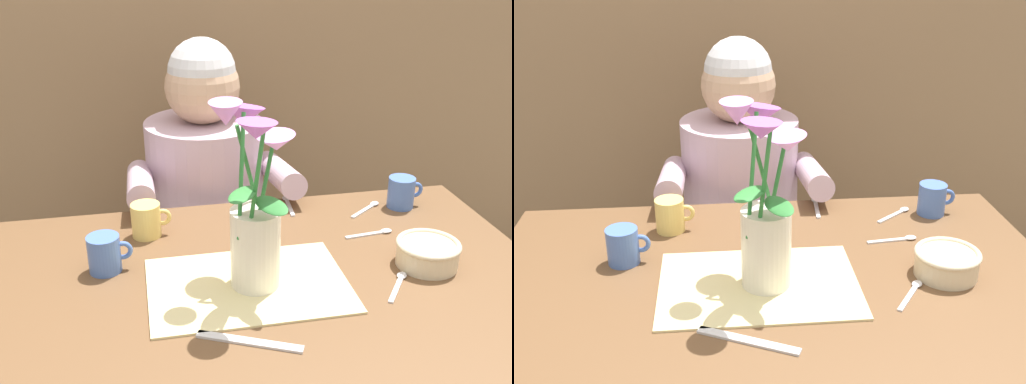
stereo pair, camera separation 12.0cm
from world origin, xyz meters
TOP-DOWN VIEW (x-y plane):
  - dining_table at (0.00, 0.00)m, footprint 1.20×0.80m
  - seated_person at (-0.04, 0.62)m, footprint 0.45×0.47m
  - striped_placemat at (-0.03, -0.01)m, footprint 0.40×0.28m
  - flower_vase at (-0.02, -0.00)m, footprint 0.18×0.28m
  - ceramic_bowl at (0.36, -0.00)m, footprint 0.14×0.14m
  - dinner_knife at (-0.07, -0.19)m, footprint 0.18×0.10m
  - ceramic_mug at (-0.31, 0.11)m, footprint 0.09×0.07m
  - coffee_cup at (0.43, 0.29)m, footprint 0.09×0.07m
  - tea_cup at (-0.22, 0.26)m, footprint 0.09×0.07m
  - spoon_0 at (0.34, 0.30)m, footprint 0.10×0.08m
  - spoon_1 at (0.27, -0.06)m, footprint 0.08×0.11m
  - spoon_2 at (-0.19, 0.05)m, footprint 0.04×0.12m
  - spoon_3 at (0.14, 0.37)m, footprint 0.02×0.12m
  - spoon_4 at (0.31, 0.16)m, footprint 0.12×0.03m

SIDE VIEW (x-z plane):
  - seated_person at x=-0.04m, z-range 0.00..1.13m
  - dining_table at x=0.00m, z-range 0.27..1.01m
  - striped_placemat at x=-0.03m, z-range 0.74..0.74m
  - dinner_knife at x=-0.07m, z-range 0.74..0.74m
  - spoon_0 at x=0.34m, z-range 0.74..0.75m
  - spoon_1 at x=0.27m, z-range 0.74..0.75m
  - spoon_2 at x=-0.19m, z-range 0.74..0.75m
  - spoon_3 at x=0.14m, z-range 0.74..0.75m
  - spoon_4 at x=0.31m, z-range 0.74..0.75m
  - ceramic_bowl at x=0.36m, z-range 0.74..0.80m
  - ceramic_mug at x=-0.31m, z-range 0.74..0.82m
  - coffee_cup at x=0.43m, z-range 0.74..0.82m
  - tea_cup at x=-0.22m, z-range 0.74..0.82m
  - flower_vase at x=-0.02m, z-range 0.72..1.10m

